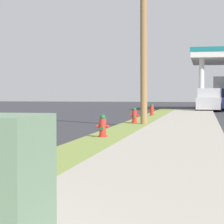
{
  "coord_description": "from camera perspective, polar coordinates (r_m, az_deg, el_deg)",
  "views": [
    {
      "loc": [
        3.89,
        -3.36,
        1.56
      ],
      "look_at": [
        0.45,
        14.2,
        0.84
      ],
      "focal_mm": 75.36,
      "sensor_mm": 36.0,
      "label": 1
    }
  ],
  "objects": [
    {
      "name": "utility_pole_midground",
      "position": [
        22.03,
        3.87,
        9.71
      ],
      "size": [
        0.78,
        1.29,
        8.39
      ],
      "color": "#937047",
      "rests_on": "grass_verge"
    },
    {
      "name": "truck_silver_at_forecourt",
      "position": [
        41.45,
        11.79,
        1.37
      ],
      "size": [
        2.45,
        5.52,
        1.97
      ],
      "color": "#BCBCC1",
      "rests_on": "ground"
    },
    {
      "name": "fire_hydrant_fourth",
      "position": [
        30.29,
        4.86,
        0.19
      ],
      "size": [
        0.42,
        0.37,
        0.74
      ],
      "color": "red",
      "rests_on": "grass_verge"
    },
    {
      "name": "car_teal_by_far_pump",
      "position": [
        51.55,
        11.46,
        1.33
      ],
      "size": [
        2.11,
        4.57,
        1.57
      ],
      "color": "#197075",
      "rests_on": "ground"
    },
    {
      "name": "fire_hydrant_second",
      "position": [
        15.39,
        -1.14,
        -1.84
      ],
      "size": [
        0.42,
        0.38,
        0.74
      ],
      "color": "red",
      "rests_on": "grass_verge"
    },
    {
      "name": "fire_hydrant_third",
      "position": [
        22.81,
        2.74,
        -0.49
      ],
      "size": [
        0.42,
        0.37,
        0.74
      ],
      "color": "red",
      "rests_on": "grass_verge"
    }
  ]
}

